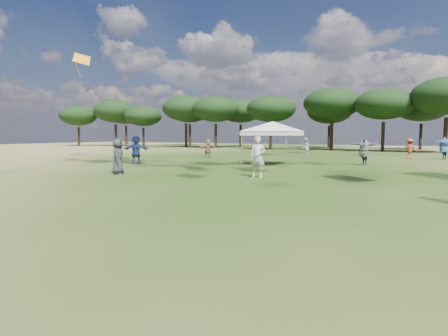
# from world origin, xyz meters

# --- Properties ---
(tree_line) EXTENTS (108.78, 17.63, 7.77)m
(tree_line) POSITION_xyz_m (2.39, 47.41, 5.42)
(tree_line) COLOR black
(tree_line) RESTS_ON ground
(tent_left) EXTENTS (6.04, 6.04, 2.95)m
(tent_left) POSITION_xyz_m (-6.29, 22.05, 2.52)
(tent_left) COLOR gray
(tent_left) RESTS_ON ground
(festival_crowd) EXTENTS (28.69, 22.34, 1.93)m
(festival_crowd) POSITION_xyz_m (-0.04, 22.79, 0.86)
(festival_crowd) COLOR #171853
(festival_crowd) RESTS_ON ground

